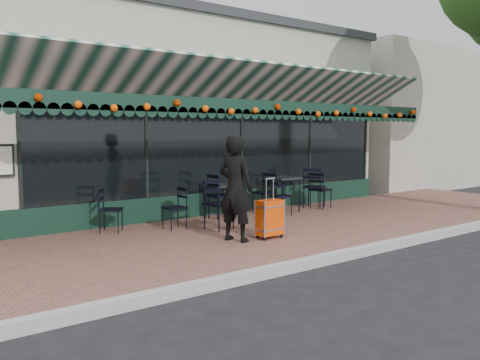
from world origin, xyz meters
TOP-DOWN VIEW (x-y plane):
  - ground at (0.00, 0.00)m, footprint 80.00×80.00m
  - sidewalk at (0.00, 2.00)m, footprint 18.00×4.00m
  - curb at (0.00, -0.08)m, footprint 18.00×0.16m
  - restaurant_building at (0.00, 7.84)m, footprint 12.00×9.60m
  - neighbor_building_right at (13.00, 8.00)m, footprint 12.00×8.00m
  - woman at (-0.62, 1.50)m, footprint 0.63×0.76m
  - suitcase at (-0.03, 1.31)m, footprint 0.46×0.26m
  - cafe_table_a at (2.13, 3.36)m, footprint 0.65×0.65m
  - cafe_table_b at (0.56, 3.61)m, footprint 0.57×0.57m
  - chair_a_left at (1.69, 3.49)m, footprint 0.53×0.53m
  - chair_a_right at (3.20, 3.18)m, footprint 0.52×0.52m
  - chair_a_front at (1.82, 3.05)m, footprint 0.50×0.50m
  - chair_a_extra at (3.17, 3.36)m, footprint 0.66×0.66m
  - chair_b_left at (-0.90, 3.05)m, footprint 0.40×0.40m
  - chair_b_right at (0.44, 3.40)m, footprint 0.50×0.50m
  - chair_b_front at (-0.26, 2.51)m, footprint 0.54×0.54m
  - chair_solo at (-1.98, 3.48)m, footprint 0.57×0.57m

SIDE VIEW (x-z plane):
  - ground at x=0.00m, z-range 0.00..0.00m
  - sidewalk at x=0.00m, z-range 0.00..0.15m
  - curb at x=0.00m, z-range 0.00..0.15m
  - suitcase at x=-0.03m, z-range -0.02..1.02m
  - chair_b_left at x=-0.90m, z-range 0.15..0.94m
  - chair_a_front at x=1.82m, z-range 0.15..0.95m
  - chair_solo at x=-1.98m, z-range 0.15..0.96m
  - chair_a_right at x=3.20m, z-range 0.15..1.02m
  - chair_a_left at x=1.69m, z-range 0.15..1.05m
  - chair_b_front at x=-0.26m, z-range 0.15..1.09m
  - chair_b_right at x=0.44m, z-range 0.15..1.11m
  - chair_a_extra at x=3.17m, z-range 0.15..1.13m
  - cafe_table_b at x=0.56m, z-range 0.43..1.13m
  - cafe_table_a at x=2.13m, z-range 0.47..1.27m
  - woman at x=-0.62m, z-range 0.15..1.94m
  - restaurant_building at x=0.00m, z-range 0.02..4.52m
  - neighbor_building_right at x=13.00m, z-range 0.00..4.80m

